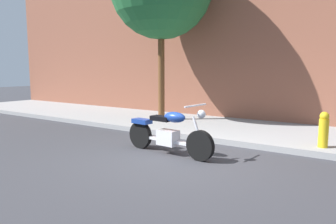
# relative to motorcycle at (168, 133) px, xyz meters

# --- Properties ---
(ground_plane) EXTENTS (60.00, 60.00, 0.00)m
(ground_plane) POSITION_rel_motorcycle_xyz_m (0.39, -0.33, -0.45)
(ground_plane) COLOR #38383D
(sidewalk) EXTENTS (25.85, 3.38, 0.14)m
(sidewalk) POSITION_rel_motorcycle_xyz_m (0.39, 3.12, -0.38)
(sidewalk) COLOR #989898
(sidewalk) RESTS_ON ground
(motorcycle) EXTENTS (2.25, 0.70, 1.11)m
(motorcycle) POSITION_rel_motorcycle_xyz_m (0.00, 0.00, 0.00)
(motorcycle) COLOR black
(motorcycle) RESTS_ON ground
(fire_hydrant) EXTENTS (0.20, 0.20, 0.91)m
(fire_hydrant) POSITION_rel_motorcycle_xyz_m (2.72, 1.88, 0.00)
(fire_hydrant) COLOR gold
(fire_hydrant) RESTS_ON ground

